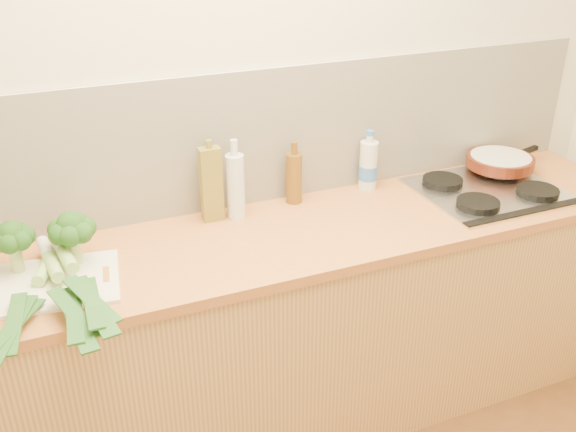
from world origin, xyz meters
The scene contains 14 objects.
room_shell centered at (0.00, 1.49, 1.17)m, with size 3.50×3.50×3.50m.
counter centered at (0.00, 1.20, 0.45)m, with size 3.20×0.62×0.90m.
gas_hob centered at (1.02, 1.20, 0.91)m, with size 0.58×0.50×0.04m.
chopping_board centered at (-0.74, 1.16, 0.91)m, with size 0.44×0.32×0.01m, color white.
broccoli_left centered at (-0.83, 1.27, 1.04)m, with size 0.14×0.14×0.18m.
broccoli_right centered at (-0.64, 1.25, 1.04)m, with size 0.16×0.16×0.19m.
leek_front centered at (-0.77, 1.14, 0.94)m, with size 0.29×0.68×0.04m.
leek_mid centered at (-0.71, 1.11, 0.95)m, with size 0.14×0.69×0.04m.
leek_back centered at (-0.66, 1.09, 0.97)m, with size 0.15×0.64×0.04m.
skillet centered at (1.18, 1.34, 0.96)m, with size 0.42×0.29×0.05m.
oil_tin centered at (-0.12, 1.41, 1.05)m, with size 0.08×0.05×0.32m.
glass_bottle centered at (-0.03, 1.39, 1.03)m, with size 0.07×0.07×0.32m.
amber_bottle centered at (0.23, 1.43, 1.01)m, with size 0.06×0.06×0.26m.
water_bottle centered at (0.57, 1.43, 1.00)m, with size 0.08×0.08×0.24m.
Camera 1 is at (-0.71, -0.73, 2.03)m, focal length 40.00 mm.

